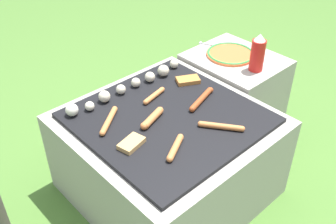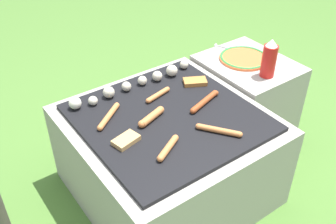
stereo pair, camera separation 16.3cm
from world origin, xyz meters
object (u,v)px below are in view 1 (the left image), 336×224
at_px(fork_utensil, 213,45).
at_px(condiment_bottle, 258,53).
at_px(sausage_front_center, 109,121).
at_px(plate_colorful, 231,54).

bearing_deg(fork_utensil, condiment_bottle, -97.68).
bearing_deg(sausage_front_center, condiment_bottle, -10.17).
height_order(condiment_bottle, fork_utensil, condiment_bottle).
relative_size(plate_colorful, condiment_bottle, 1.32).
xyz_separation_m(plate_colorful, fork_utensil, (0.02, 0.14, -0.01)).
distance_m(condiment_bottle, fork_utensil, 0.34).
bearing_deg(condiment_bottle, sausage_front_center, 169.83).
height_order(sausage_front_center, plate_colorful, sausage_front_center).
height_order(plate_colorful, condiment_bottle, condiment_bottle).
relative_size(plate_colorful, fork_utensil, 1.53).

